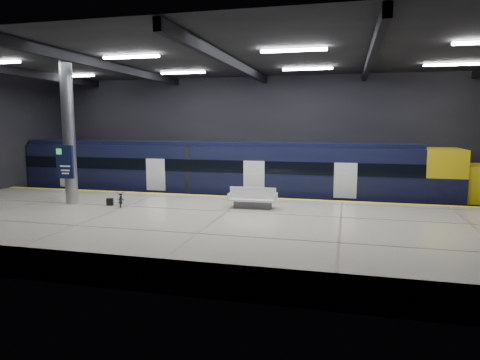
% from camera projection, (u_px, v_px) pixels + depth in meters
% --- Properties ---
extents(ground, '(30.00, 30.00, 0.00)m').
position_uv_depth(ground, '(233.00, 230.00, 20.40)').
color(ground, black).
rests_on(ground, ground).
extents(room_shell, '(30.10, 16.10, 8.05)m').
position_uv_depth(room_shell, '(233.00, 108.00, 19.65)').
color(room_shell, black).
rests_on(room_shell, ground).
extents(platform, '(30.00, 11.00, 1.10)m').
position_uv_depth(platform, '(218.00, 231.00, 17.93)').
color(platform, beige).
rests_on(platform, ground).
extents(safety_strip, '(30.00, 0.40, 0.01)m').
position_uv_depth(safety_strip, '(246.00, 197.00, 22.90)').
color(safety_strip, yellow).
rests_on(safety_strip, platform).
extents(rails, '(30.00, 1.52, 0.16)m').
position_uv_depth(rails, '(257.00, 206.00, 25.68)').
color(rails, gray).
rests_on(rails, ground).
extents(train, '(29.40, 2.84, 3.79)m').
position_uv_depth(train, '(239.00, 173.00, 25.67)').
color(train, black).
rests_on(train, ground).
extents(bench, '(2.26, 0.97, 0.99)m').
position_uv_depth(bench, '(253.00, 201.00, 19.98)').
color(bench, '#595B60').
rests_on(bench, platform).
extents(bicycle, '(1.10, 1.50, 0.75)m').
position_uv_depth(bicycle, '(121.00, 198.00, 20.47)').
color(bicycle, '#99999E').
rests_on(bicycle, platform).
extents(pannier_bag, '(0.33, 0.24, 0.35)m').
position_uv_depth(pannier_bag, '(110.00, 202.00, 20.65)').
color(pannier_bag, black).
rests_on(pannier_bag, platform).
extents(info_column, '(0.90, 0.78, 6.90)m').
position_uv_depth(info_column, '(69.00, 135.00, 20.75)').
color(info_column, '#9EA0A5').
rests_on(info_column, platform).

